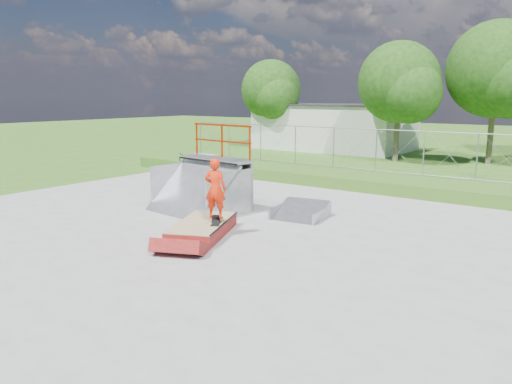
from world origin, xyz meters
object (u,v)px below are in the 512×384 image
quarter_pipe (197,169)px  skater (215,191)px  flat_bank_ramp (300,211)px  grind_box (202,229)px

quarter_pipe → skater: size_ratio=1.72×
quarter_pipe → flat_bank_ramp: (3.13, 1.15, -1.15)m
quarter_pipe → flat_bank_ramp: bearing=26.5°
grind_box → flat_bank_ramp: 3.34m
grind_box → flat_bank_ramp: size_ratio=1.83×
grind_box → skater: (0.34, 0.16, 1.03)m
grind_box → flat_bank_ramp: (1.09, 3.16, 0.03)m
quarter_pipe → skater: bearing=-31.7°
grind_box → flat_bank_ramp: flat_bank_ramp is taller
quarter_pipe → flat_bank_ramp: size_ratio=1.77×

